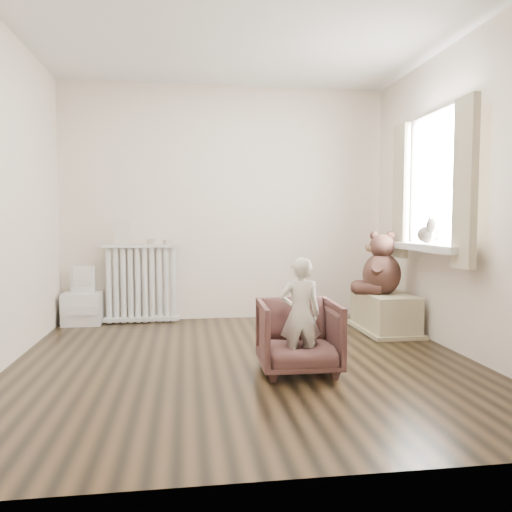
{
  "coord_description": "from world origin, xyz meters",
  "views": [
    {
      "loc": [
        -0.45,
        -3.81,
        1.1
      ],
      "look_at": [
        0.15,
        0.45,
        0.8
      ],
      "focal_mm": 35.0,
      "sensor_mm": 36.0,
      "label": 1
    }
  ],
  "objects": [
    {
      "name": "teddy_bear",
      "position": [
        1.47,
        0.88,
        0.67
      ],
      "size": [
        0.59,
        0.52,
        0.61
      ],
      "primitive_type": null,
      "rotation": [
        0.0,
        0.0,
        -0.33
      ],
      "color": "#331D17",
      "rests_on": "toy_bench"
    },
    {
      "name": "toy_bench",
      "position": [
        1.52,
        0.9,
        0.2
      ],
      "size": [
        0.43,
        0.82,
        0.38
      ],
      "primitive_type": "cube",
      "color": "#C1B990",
      "rests_on": "floor"
    },
    {
      "name": "back_wall",
      "position": [
        0.0,
        1.8,
        1.3
      ],
      "size": [
        3.6,
        0.02,
        2.6
      ],
      "primitive_type": "cube",
      "color": "white",
      "rests_on": "ground"
    },
    {
      "name": "tin_b",
      "position": [
        -0.66,
        1.68,
        0.88
      ],
      "size": [
        0.09,
        0.09,
        0.05
      ],
      "primitive_type": "cylinder",
      "color": "#A59E8C",
      "rests_on": "radiator"
    },
    {
      "name": "front_wall",
      "position": [
        0.0,
        -1.8,
        1.3
      ],
      "size": [
        3.6,
        0.02,
        2.6
      ],
      "primitive_type": "cube",
      "color": "white",
      "rests_on": "ground"
    },
    {
      "name": "child",
      "position": [
        0.36,
        -0.36,
        0.43
      ],
      "size": [
        0.31,
        0.21,
        0.83
      ],
      "primitive_type": "imported",
      "rotation": [
        0.0,
        0.0,
        3.11
      ],
      "color": "white",
      "rests_on": "armchair"
    },
    {
      "name": "toy_vanity",
      "position": [
        -1.55,
        1.65,
        0.28
      ],
      "size": [
        0.4,
        0.28,
        0.63
      ],
      "primitive_type": "cube",
      "color": "silver",
      "rests_on": "floor"
    },
    {
      "name": "ceiling",
      "position": [
        0.0,
        0.0,
        2.6
      ],
      "size": [
        3.6,
        3.6,
        0.01
      ],
      "primitive_type": "cube",
      "color": "white",
      "rests_on": "ground"
    },
    {
      "name": "radiator",
      "position": [
        -0.93,
        1.68,
        0.39
      ],
      "size": [
        0.81,
        0.15,
        0.85
      ],
      "primitive_type": "cube",
      "color": "silver",
      "rests_on": "floor"
    },
    {
      "name": "armchair",
      "position": [
        0.36,
        -0.31,
        0.26
      ],
      "size": [
        0.58,
        0.6,
        0.53
      ],
      "primitive_type": "imported",
      "rotation": [
        0.0,
        0.0,
        -0.03
      ],
      "color": "brown",
      "rests_on": "floor"
    },
    {
      "name": "curtain_right",
      "position": [
        1.65,
        0.87,
        1.39
      ],
      "size": [
        0.06,
        0.26,
        1.3
      ],
      "primitive_type": "cube",
      "color": "#BDB391",
      "rests_on": "right_wall"
    },
    {
      "name": "curtain_left",
      "position": [
        1.65,
        -0.27,
        1.39
      ],
      "size": [
        0.06,
        0.26,
        1.3
      ],
      "primitive_type": "cube",
      "color": "#BDB391",
      "rests_on": "right_wall"
    },
    {
      "name": "window",
      "position": [
        1.76,
        0.3,
        1.45
      ],
      "size": [
        0.03,
        0.9,
        1.1
      ],
      "primitive_type": "cube",
      "color": "white",
      "rests_on": "right_wall"
    },
    {
      "name": "tin_a",
      "position": [
        -0.81,
        1.68,
        0.88
      ],
      "size": [
        0.1,
        0.1,
        0.06
      ],
      "primitive_type": "cylinder",
      "color": "#A59E8C",
      "rests_on": "radiator"
    },
    {
      "name": "floor",
      "position": [
        0.0,
        0.0,
        0.0
      ],
      "size": [
        3.6,
        3.6,
        0.01
      ],
      "primitive_type": "cube",
      "color": "black",
      "rests_on": "ground"
    },
    {
      "name": "paper_doll",
      "position": [
        -1.13,
        1.68,
        0.98
      ],
      "size": [
        0.15,
        0.01,
        0.26
      ],
      "primitive_type": "cube",
      "color": "beige",
      "rests_on": "radiator"
    },
    {
      "name": "right_wall",
      "position": [
        1.8,
        0.0,
        1.3
      ],
      "size": [
        0.02,
        3.6,
        2.6
      ],
      "primitive_type": "cube",
      "color": "white",
      "rests_on": "ground"
    },
    {
      "name": "plush_cat",
      "position": [
        1.66,
        0.32,
        1.0
      ],
      "size": [
        0.18,
        0.28,
        0.23
      ],
      "primitive_type": null,
      "rotation": [
        0.0,
        0.0,
        0.05
      ],
      "color": "slate",
      "rests_on": "window_sill"
    },
    {
      "name": "window_sill",
      "position": [
        1.67,
        0.3,
        0.87
      ],
      "size": [
        0.22,
        1.1,
        0.06
      ],
      "primitive_type": "cube",
      "color": "silver",
      "rests_on": "right_wall"
    }
  ]
}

